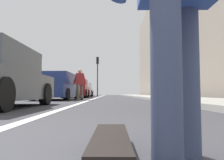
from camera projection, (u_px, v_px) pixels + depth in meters
name	position (u px, v px, depth m)	size (l,w,h in m)	color
ground_plane	(111.00, 101.00, 10.33)	(80.00, 80.00, 0.00)	#38383D
lane_stripe_white	(99.00, 97.00, 20.30)	(52.00, 0.16, 0.01)	silver
sidewalk_curb	(152.00, 97.00, 18.34)	(52.00, 3.20, 0.13)	#9E9B93
building_facade	(171.00, 32.00, 22.78)	(40.00, 1.20, 13.60)	gray
skateboard	(110.00, 139.00, 1.20)	(0.84, 0.21, 0.11)	white
parked_car_mid	(57.00, 87.00, 11.84)	(4.15, 2.05, 1.47)	navy
parked_car_far	(76.00, 89.00, 17.85)	(4.48, 2.05, 1.49)	maroon
parked_car_end	(84.00, 90.00, 24.06)	(4.21, 1.95, 1.49)	silver
traffic_light	(98.00, 69.00, 24.80)	(0.33, 0.28, 4.55)	#2D2D2D
pedestrian_distant	(80.00, 82.00, 11.74)	(0.47, 0.73, 1.67)	brown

